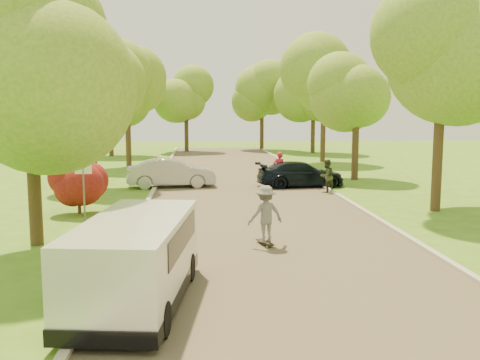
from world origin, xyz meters
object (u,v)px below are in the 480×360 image
object	(u,v)px
skateboarder	(265,214)
person_olive	(327,176)
street_sign	(83,176)
person_striped	(279,169)
minivan	(136,259)
silver_sedan	(171,173)
dark_sedan	(301,174)
longboard	(265,242)

from	to	relation	value
skateboarder	person_olive	distance (m)	10.06
street_sign	person_striped	world-z (taller)	street_sign
minivan	person_striped	bearing A→B (deg)	79.47
silver_sedan	skateboarder	world-z (taller)	skateboarder
minivan	dark_sedan	bearing A→B (deg)	75.75
minivan	silver_sedan	xyz separation A→B (m)	(-0.11, 15.79, -0.19)
silver_sedan	person_olive	xyz separation A→B (m)	(7.10, -2.30, 0.06)
dark_sedan	street_sign	bearing A→B (deg)	124.69
skateboarder	person_olive	world-z (taller)	skateboarder
person_striped	dark_sedan	bearing A→B (deg)	148.19
skateboarder	minivan	bearing A→B (deg)	36.45
silver_sedan	longboard	size ratio (longest dim) A/B	5.03
minivan	person_striped	world-z (taller)	person_striped
person_olive	street_sign	bearing A→B (deg)	-2.71
minivan	longboard	world-z (taller)	minivan
silver_sedan	skateboarder	bearing A→B (deg)	-170.45
person_striped	person_olive	size ratio (longest dim) A/B	1.11
minivan	skateboarder	distance (m)	5.22
person_striped	minivan	bearing A→B (deg)	63.60
longboard	person_olive	size ratio (longest dim) A/B	0.55
street_sign	person_striped	xyz separation A→B (m)	(7.79, 8.02, -0.72)
street_sign	minivan	distance (m)	8.30
skateboarder	person_striped	world-z (taller)	person_striped
minivan	silver_sedan	size ratio (longest dim) A/B	1.11
longboard	silver_sedan	bearing A→B (deg)	-92.75
person_olive	minivan	bearing A→B (deg)	29.44
longboard	person_striped	distance (m)	11.85
silver_sedan	person_olive	distance (m)	7.46
longboard	street_sign	bearing A→B (deg)	-50.55
person_striped	person_olive	xyz separation A→B (m)	(1.81, -2.38, -0.09)
skateboarder	street_sign	bearing A→B (deg)	-50.55
dark_sedan	person_striped	size ratio (longest dim) A/B	2.53
silver_sedan	dark_sedan	distance (m)	6.30
minivan	longboard	bearing A→B (deg)	61.99
street_sign	silver_sedan	size ratio (longest dim) A/B	0.51
skateboarder	person_striped	size ratio (longest dim) A/B	0.94
dark_sedan	longboard	distance (m)	11.64
dark_sedan	person_olive	size ratio (longest dim) A/B	2.81
silver_sedan	person_striped	bearing A→B (deg)	-94.78
dark_sedan	person_olive	distance (m)	2.12
longboard	skateboarder	distance (m)	0.80
silver_sedan	person_striped	xyz separation A→B (m)	(5.29, 0.08, 0.15)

